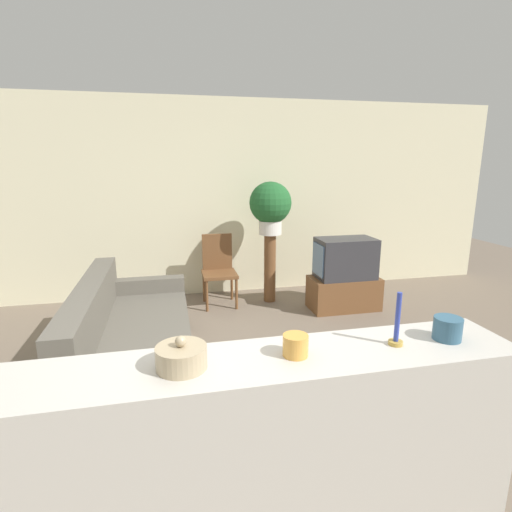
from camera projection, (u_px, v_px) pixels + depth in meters
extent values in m
plane|color=#756656|center=(243.00, 459.00, 2.56)|extent=(14.00, 14.00, 0.00)
cube|color=beige|center=(196.00, 199.00, 5.50)|extent=(9.00, 0.06, 2.70)
cube|color=#605B51|center=(138.00, 351.00, 3.52)|extent=(0.92, 2.09, 0.46)
cube|color=#605B51|center=(90.00, 309.00, 3.34)|extent=(0.20, 2.09, 0.39)
cube|color=#605B51|center=(127.00, 407.00, 2.58)|extent=(0.92, 0.16, 0.62)
cube|color=#605B51|center=(143.00, 305.00, 4.41)|extent=(0.92, 0.16, 0.62)
cube|color=brown|center=(344.00, 293.00, 5.14)|extent=(0.88, 0.45, 0.42)
cube|color=#333338|center=(345.00, 258.00, 5.03)|extent=(0.72, 0.43, 0.51)
cube|color=#4C6B93|center=(318.00, 260.00, 4.96)|extent=(0.02, 0.35, 0.40)
cube|color=brown|center=(219.00, 274.00, 5.21)|extent=(0.44, 0.44, 0.04)
cube|color=brown|center=(217.00, 252.00, 5.34)|extent=(0.40, 0.04, 0.48)
cylinder|color=brown|center=(207.00, 296.00, 5.04)|extent=(0.04, 0.04, 0.41)
cylinder|color=brown|center=(236.00, 294.00, 5.12)|extent=(0.04, 0.04, 0.41)
cylinder|color=brown|center=(204.00, 287.00, 5.40)|extent=(0.04, 0.04, 0.41)
cylinder|color=brown|center=(232.00, 285.00, 5.48)|extent=(0.04, 0.04, 0.41)
cylinder|color=brown|center=(270.00, 268.00, 5.37)|extent=(0.16, 0.16, 0.93)
cylinder|color=white|center=(270.00, 228.00, 5.24)|extent=(0.30, 0.30, 0.18)
sphere|color=#23602D|center=(270.00, 203.00, 5.16)|extent=(0.55, 0.55, 0.55)
cube|color=beige|center=(262.00, 451.00, 1.93)|extent=(2.51, 0.44, 0.98)
cylinder|color=tan|center=(181.00, 357.00, 1.73)|extent=(0.22, 0.22, 0.10)
sphere|color=tan|center=(181.00, 341.00, 1.71)|extent=(0.05, 0.05, 0.05)
cylinder|color=gold|center=(295.00, 345.00, 1.84)|extent=(0.12, 0.12, 0.10)
cylinder|color=#B7933D|center=(395.00, 343.00, 1.96)|extent=(0.07, 0.07, 0.02)
cylinder|color=#2D3D9E|center=(398.00, 317.00, 1.93)|extent=(0.02, 0.02, 0.25)
cylinder|color=#335B75|center=(448.00, 329.00, 2.01)|extent=(0.14, 0.14, 0.12)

